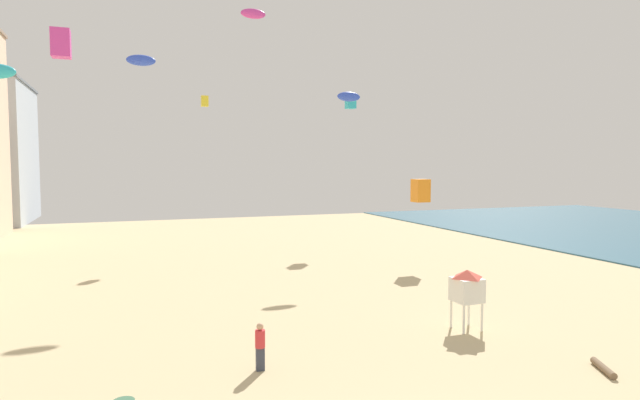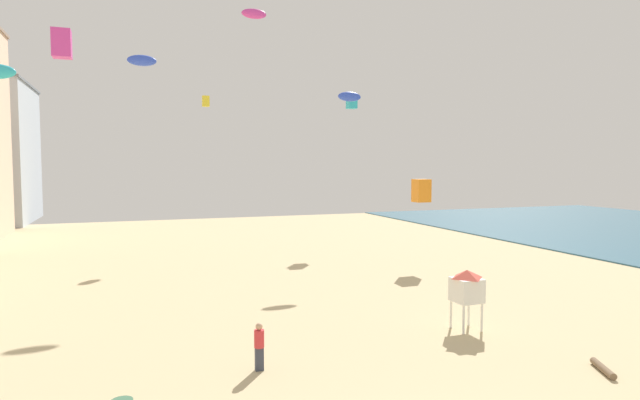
# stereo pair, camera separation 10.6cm
# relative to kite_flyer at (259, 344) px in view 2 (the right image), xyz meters

# --- Properties ---
(kite_flyer) EXTENTS (0.34, 0.34, 1.64)m
(kite_flyer) POSITION_rel_kite_flyer_xyz_m (0.00, 0.00, 0.00)
(kite_flyer) COLOR #383D4C
(kite_flyer) RESTS_ON ground
(lifeguard_stand) EXTENTS (1.10, 1.10, 2.55)m
(lifeguard_stand) POSITION_rel_kite_flyer_xyz_m (9.27, 1.37, 0.92)
(lifeguard_stand) COLOR white
(lifeguard_stand) RESTS_ON ground
(driftwood_log) EXTENTS (0.82, 1.44, 0.24)m
(driftwood_log) POSITION_rel_kite_flyer_xyz_m (10.84, -4.10, -0.80)
(driftwood_log) COLOR #7A6047
(driftwood_log) RESTS_ON ground
(kite_yellow_box) EXTENTS (0.56, 0.56, 0.87)m
(kite_yellow_box) POSITION_rel_kite_flyer_xyz_m (2.22, 27.61, 11.30)
(kite_yellow_box) COLOR yellow
(kite_blue_parafoil) EXTENTS (1.76, 0.49, 0.68)m
(kite_blue_parafoil) POSITION_rel_kite_flyer_xyz_m (11.02, 17.98, 10.91)
(kite_blue_parafoil) COLOR blue
(kite_magenta_box) EXTENTS (0.96, 0.96, 1.51)m
(kite_magenta_box) POSITION_rel_kite_flyer_xyz_m (-7.22, 15.03, 12.60)
(kite_magenta_box) COLOR #DB3D9E
(kite_cyan_box) EXTENTS (0.84, 0.84, 1.32)m
(kite_cyan_box) POSITION_rel_kite_flyer_xyz_m (15.77, 28.52, 11.92)
(kite_cyan_box) COLOR #2DB7CC
(kite_orange_box) EXTENTS (1.02, 1.02, 1.60)m
(kite_orange_box) POSITION_rel_kite_flyer_xyz_m (15.21, 14.99, 4.25)
(kite_orange_box) COLOR orange
(kite_blue_parafoil_2) EXTENTS (1.85, 0.51, 0.72)m
(kite_blue_parafoil_2) POSITION_rel_kite_flyer_xyz_m (-2.96, 19.89, 12.87)
(kite_blue_parafoil_2) COLOR blue
(kite_magenta_parafoil) EXTENTS (1.82, 0.50, 0.71)m
(kite_magenta_parafoil) POSITION_rel_kite_flyer_xyz_m (4.77, 20.82, 16.85)
(kite_magenta_parafoil) COLOR #DB3D9E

